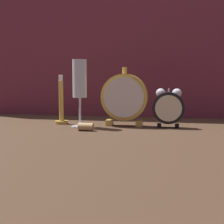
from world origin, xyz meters
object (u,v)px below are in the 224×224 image
object	(u,v)px
mantel_clock_silver	(124,98)
brass_candlestick	(61,107)
wine_cork	(86,127)
alarm_clock_twin_bell	(168,106)
champagne_flute	(80,83)

from	to	relation	value
mantel_clock_silver	brass_candlestick	distance (m)	0.21
brass_candlestick	wine_cork	size ratio (longest dim) A/B	3.76
alarm_clock_twin_bell	brass_candlestick	world-z (taller)	brass_candlestick
alarm_clock_twin_bell	brass_candlestick	distance (m)	0.34
alarm_clock_twin_bell	mantel_clock_silver	size ratio (longest dim) A/B	0.65
alarm_clock_twin_bell	wine_cork	size ratio (longest dim) A/B	2.79
champagne_flute	wine_cork	size ratio (longest dim) A/B	4.83
mantel_clock_silver	champagne_flute	distance (m)	0.14
alarm_clock_twin_bell	mantel_clock_silver	xyz separation A→B (m)	(-0.13, 0.01, 0.02)
brass_candlestick	wine_cork	world-z (taller)	brass_candlestick
champagne_flute	brass_candlestick	size ratio (longest dim) A/B	1.29
champagne_flute	brass_candlestick	distance (m)	0.12
mantel_clock_silver	champagne_flute	world-z (taller)	champagne_flute
alarm_clock_twin_bell	champagne_flute	world-z (taller)	champagne_flute
mantel_clock_silver	wine_cork	distance (m)	0.16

